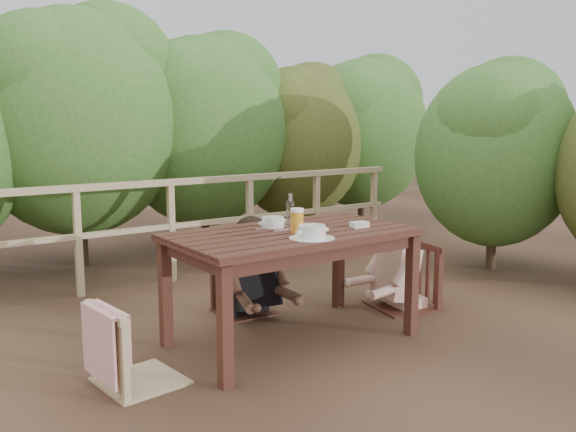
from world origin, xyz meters
TOP-DOWN VIEW (x-y plane):
  - ground at (0.00, 0.00)m, footprint 60.00×60.00m
  - table at (0.00, 0.00)m, footprint 1.70×0.96m
  - chair_left at (-1.16, -0.04)m, footprint 0.52×0.52m
  - chair_far at (0.05, 0.74)m, footprint 0.47×0.47m
  - chair_right at (1.22, 0.09)m, footprint 0.60×0.60m
  - woman at (0.05, 0.76)m, footprint 0.55×0.66m
  - diner_right at (1.25, 0.09)m, footprint 0.68×0.59m
  - railing at (0.00, 2.00)m, footprint 5.60×0.10m
  - hedge_row at (0.40, 3.20)m, footprint 6.60×1.60m
  - shrub_side at (3.20, -0.15)m, footprint 1.40×2.20m
  - soup_near at (-0.05, -0.29)m, footprint 0.31×0.31m
  - soup_far at (-0.03, 0.20)m, footprint 0.28×0.28m
  - bread_roll at (-0.04, -0.29)m, footprint 0.12×0.09m
  - beer_glass at (0.00, -0.06)m, footprint 0.09×0.09m
  - bottle at (0.08, 0.14)m, footprint 0.06×0.06m
  - butter_tub at (0.48, -0.17)m, footprint 0.14×0.11m

SIDE VIEW (x-z plane):
  - ground at x=0.00m, z-range 0.00..0.00m
  - table at x=0.00m, z-range 0.00..0.79m
  - chair_far at x=0.05m, z-range 0.00..0.89m
  - chair_left at x=-1.16m, z-range 0.00..0.96m
  - railing at x=0.00m, z-range 0.00..1.01m
  - chair_right at x=1.22m, z-range 0.00..1.02m
  - diner_right at x=1.25m, z-range 0.00..1.20m
  - woman at x=0.05m, z-range 0.00..1.25m
  - butter_tub at x=0.48m, z-range 0.79..0.84m
  - bread_roll at x=-0.04m, z-range 0.79..0.85m
  - soup_far at x=-0.03m, z-range 0.79..0.88m
  - soup_near at x=-0.05m, z-range 0.79..0.89m
  - beer_glass at x=0.00m, z-range 0.79..0.97m
  - bottle at x=0.08m, z-range 0.79..1.05m
  - shrub_side at x=3.20m, z-range 0.00..2.90m
  - hedge_row at x=0.40m, z-range 0.00..3.80m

